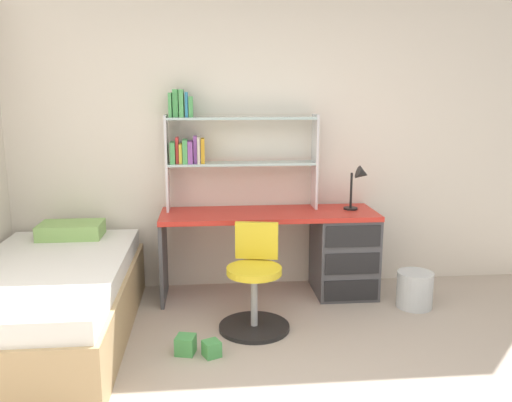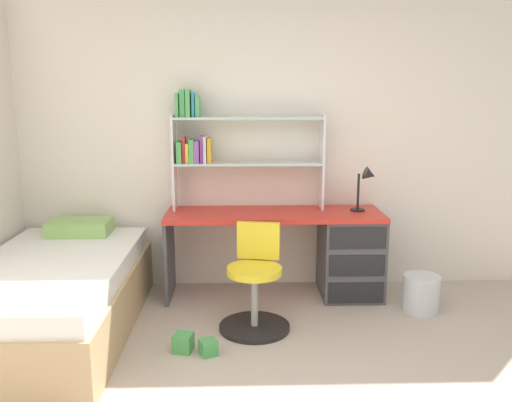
% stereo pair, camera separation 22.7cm
% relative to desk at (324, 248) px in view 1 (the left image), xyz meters
% --- Properties ---
extents(room_shell, '(5.55, 5.87, 2.79)m').
position_rel_desk_xyz_m(room_shell, '(-1.57, -0.94, 0.99)').
color(room_shell, silver).
rests_on(room_shell, ground_plane).
extents(desk, '(1.80, 0.56, 0.73)m').
position_rel_desk_xyz_m(desk, '(0.00, 0.00, 0.00)').
color(desk, red).
rests_on(desk, ground_plane).
extents(bookshelf_hutch, '(1.28, 0.22, 1.01)m').
position_rel_desk_xyz_m(bookshelf_hutch, '(-0.89, 0.16, 0.89)').
color(bookshelf_hutch, silver).
rests_on(bookshelf_hutch, desk).
extents(desk_lamp, '(0.20, 0.17, 0.38)m').
position_rel_desk_xyz_m(desk_lamp, '(0.30, 0.00, 0.58)').
color(desk_lamp, black).
rests_on(desk_lamp, desk).
extents(swivel_chair, '(0.52, 0.52, 0.76)m').
position_rel_desk_xyz_m(swivel_chair, '(-0.65, -0.64, -0.11)').
color(swivel_chair, black).
rests_on(swivel_chair, ground_plane).
extents(bed_platform, '(1.09, 1.97, 0.67)m').
position_rel_desk_xyz_m(bed_platform, '(-2.10, -0.69, -0.13)').
color(bed_platform, tan).
rests_on(bed_platform, ground_plane).
extents(waste_bin, '(0.29, 0.29, 0.29)m').
position_rel_desk_xyz_m(waste_bin, '(0.67, -0.38, -0.26)').
color(waste_bin, silver).
rests_on(waste_bin, ground_plane).
extents(toy_block_green_0, '(0.14, 0.14, 0.10)m').
position_rel_desk_xyz_m(toy_block_green_0, '(-0.97, -1.05, -0.35)').
color(toy_block_green_0, '#479E51').
rests_on(toy_block_green_0, ground_plane).
extents(toy_block_green_5, '(0.15, 0.15, 0.12)m').
position_rel_desk_xyz_m(toy_block_green_5, '(-1.15, -1.00, -0.35)').
color(toy_block_green_5, '#479E51').
rests_on(toy_block_green_5, ground_plane).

